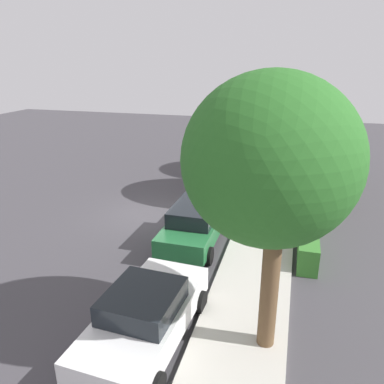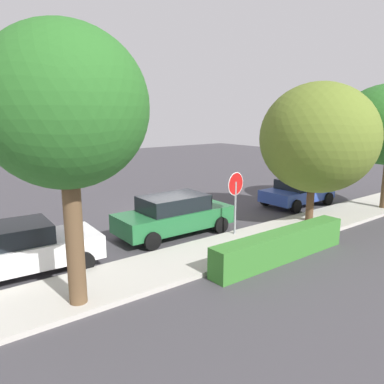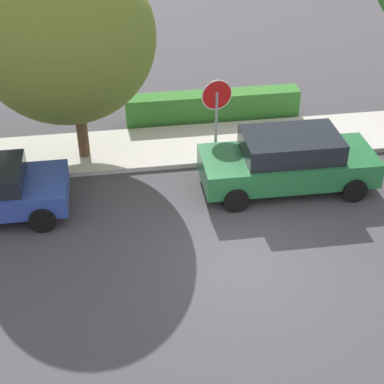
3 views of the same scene
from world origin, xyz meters
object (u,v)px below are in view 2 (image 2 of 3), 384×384
at_px(parked_car_green, 174,215).
at_px(street_tree_near_corner, 318,138).
at_px(stop_sign, 236,193).
at_px(parked_car_white, 19,249).
at_px(parked_car_blue, 298,192).
at_px(street_tree_far, 65,109).

height_order(parked_car_green, street_tree_near_corner, street_tree_near_corner).
bearing_deg(stop_sign, parked_car_white, -10.86).
bearing_deg(street_tree_near_corner, stop_sign, -10.67).
distance_m(stop_sign, parked_car_green, 2.48).
bearing_deg(stop_sign, parked_car_blue, -164.29).
height_order(parked_car_green, street_tree_far, street_tree_far).
bearing_deg(parked_car_white, parked_car_green, -177.61).
bearing_deg(stop_sign, street_tree_far, 11.25).
bearing_deg(parked_car_white, street_tree_far, 103.71).
bearing_deg(parked_car_white, street_tree_near_corner, 169.21).
xyz_separation_m(parked_car_blue, street_tree_far, (12.64, 3.01, 3.99)).
xyz_separation_m(stop_sign, street_tree_far, (6.59, 1.31, 2.97)).
relative_size(parked_car_green, parked_car_blue, 1.19).
bearing_deg(street_tree_far, parked_car_white, -76.29).
bearing_deg(stop_sign, street_tree_near_corner, 169.33).
relative_size(parked_car_white, street_tree_near_corner, 0.78).
bearing_deg(street_tree_near_corner, street_tree_far, 3.16).
distance_m(parked_car_blue, street_tree_near_corner, 4.36).
xyz_separation_m(parked_car_blue, parked_car_white, (13.30, 0.31, 0.06)).
xyz_separation_m(parked_car_green, parked_car_white, (5.61, 0.23, -0.04)).
bearing_deg(street_tree_far, parked_car_green, -149.34).
height_order(stop_sign, parked_car_white, stop_sign).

